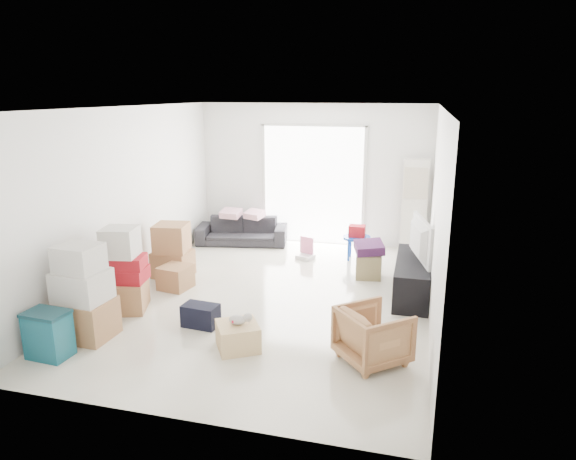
% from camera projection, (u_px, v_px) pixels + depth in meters
% --- Properties ---
extents(room_shell, '(4.98, 6.48, 3.18)m').
position_uv_depth(room_shell, '(269.00, 207.00, 7.15)').
color(room_shell, white).
rests_on(room_shell, ground).
extents(sliding_door, '(2.10, 0.04, 2.33)m').
position_uv_depth(sliding_door, '(313.00, 180.00, 9.96)').
color(sliding_door, white).
rests_on(sliding_door, room_shell).
extents(ac_tower, '(0.45, 0.30, 1.75)m').
position_uv_depth(ac_tower, '(414.00, 208.00, 9.28)').
color(ac_tower, silver).
rests_on(ac_tower, room_shell).
extents(tv_console, '(0.48, 1.61, 0.54)m').
position_uv_depth(tv_console, '(412.00, 277.00, 7.52)').
color(tv_console, black).
rests_on(tv_console, room_shell).
extents(television, '(0.84, 1.17, 0.14)m').
position_uv_depth(television, '(414.00, 255.00, 7.44)').
color(television, black).
rests_on(television, tv_console).
extents(sofa, '(1.81, 0.82, 0.68)m').
position_uv_depth(sofa, '(242.00, 227.00, 10.07)').
color(sofa, '#27262C').
rests_on(sofa, room_shell).
extents(pillow_left, '(0.44, 0.36, 0.13)m').
position_uv_depth(pillow_left, '(231.00, 206.00, 10.02)').
color(pillow_left, '#F4B2BC').
rests_on(pillow_left, sofa).
extents(pillow_right, '(0.43, 0.39, 0.12)m').
position_uv_depth(pillow_right, '(254.00, 207.00, 9.94)').
color(pillow_right, '#F4B2BC').
rests_on(pillow_right, sofa).
extents(armchair, '(0.91, 0.91, 0.69)m').
position_uv_depth(armchair, '(373.00, 333.00, 5.62)').
color(armchair, tan).
rests_on(armchair, room_shell).
extents(storage_bins, '(0.49, 0.36, 0.55)m').
position_uv_depth(storage_bins, '(48.00, 334.00, 5.74)').
color(storage_bins, '#135668').
rests_on(storage_bins, room_shell).
extents(box_stack_a, '(0.66, 0.56, 1.17)m').
position_uv_depth(box_stack_a, '(83.00, 297.00, 6.14)').
color(box_stack_a, '#976A44').
rests_on(box_stack_a, room_shell).
extents(box_stack_b, '(0.72, 0.72, 1.16)m').
position_uv_depth(box_stack_b, '(123.00, 275.00, 6.95)').
color(box_stack_b, '#976A44').
rests_on(box_stack_b, room_shell).
extents(box_stack_c, '(0.59, 0.57, 0.87)m').
position_uv_depth(box_stack_c, '(172.00, 251.00, 8.25)').
color(box_stack_c, '#976A44').
rests_on(box_stack_c, room_shell).
extents(loose_box, '(0.49, 0.49, 0.35)m').
position_uv_depth(loose_box, '(176.00, 277.00, 7.79)').
color(loose_box, '#976A44').
rests_on(loose_box, room_shell).
extents(duffel_bag, '(0.47, 0.31, 0.29)m').
position_uv_depth(duffel_bag, '(201.00, 315.00, 6.54)').
color(duffel_bag, black).
rests_on(duffel_bag, room_shell).
extents(ottoman, '(0.44, 0.44, 0.40)m').
position_uv_depth(ottoman, '(368.00, 265.00, 8.26)').
color(ottoman, '#9A865A').
rests_on(ottoman, room_shell).
extents(blanket, '(0.54, 0.54, 0.14)m').
position_uv_depth(blanket, '(369.00, 249.00, 8.19)').
color(blanket, '#4E1F4F').
rests_on(blanket, ottoman).
extents(kids_table, '(0.49, 0.49, 0.62)m').
position_uv_depth(kids_table, '(357.00, 235.00, 9.08)').
color(kids_table, '#0D3BA9').
rests_on(kids_table, room_shell).
extents(toy_walker, '(0.35, 0.33, 0.38)m').
position_uv_depth(toy_walker, '(306.00, 253.00, 9.23)').
color(toy_walker, silver).
rests_on(toy_walker, room_shell).
extents(wood_crate, '(0.63, 0.63, 0.31)m').
position_uv_depth(wood_crate, '(238.00, 336.00, 5.96)').
color(wood_crate, '#E0C481').
rests_on(wood_crate, room_shell).
extents(plush_bunny, '(0.27, 0.16, 0.14)m').
position_uv_depth(plush_bunny, '(240.00, 319.00, 5.90)').
color(plush_bunny, '#B2ADA8').
rests_on(plush_bunny, wood_crate).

